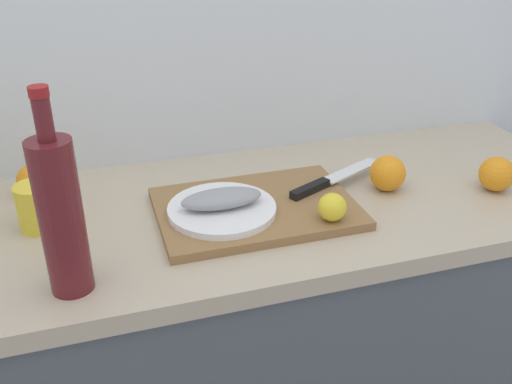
{
  "coord_description": "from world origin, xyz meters",
  "views": [
    {
      "loc": [
        -0.17,
        -1.07,
        1.51
      ],
      "look_at": [
        0.15,
        -0.04,
        0.95
      ],
      "focal_mm": 40.11,
      "sensor_mm": 36.0,
      "label": 1
    }
  ],
  "objects_px": {
    "lemon_0": "(332,207)",
    "orange_0": "(497,174)",
    "white_plate": "(222,209)",
    "wine_bottle": "(61,215)",
    "coffee_mug_0": "(39,206)",
    "chef_knife": "(326,182)",
    "fish_fillet": "(222,199)",
    "cutting_board": "(256,208)"
  },
  "relations": [
    {
      "from": "fish_fillet",
      "to": "coffee_mug_0",
      "type": "xyz_separation_m",
      "value": [
        -0.36,
        0.09,
        -0.0
      ]
    },
    {
      "from": "cutting_board",
      "to": "orange_0",
      "type": "distance_m",
      "value": 0.57
    },
    {
      "from": "lemon_0",
      "to": "orange_0",
      "type": "height_order",
      "value": "orange_0"
    },
    {
      "from": "cutting_board",
      "to": "coffee_mug_0",
      "type": "xyz_separation_m",
      "value": [
        -0.44,
        0.07,
        0.04
      ]
    },
    {
      "from": "white_plate",
      "to": "fish_fillet",
      "type": "distance_m",
      "value": 0.03
    },
    {
      "from": "coffee_mug_0",
      "to": "white_plate",
      "type": "bearing_deg",
      "value": -13.14
    },
    {
      "from": "chef_knife",
      "to": "wine_bottle",
      "type": "distance_m",
      "value": 0.61
    },
    {
      "from": "orange_0",
      "to": "coffee_mug_0",
      "type": "bearing_deg",
      "value": 172.46
    },
    {
      "from": "white_plate",
      "to": "lemon_0",
      "type": "bearing_deg",
      "value": -24.91
    },
    {
      "from": "wine_bottle",
      "to": "coffee_mug_0",
      "type": "xyz_separation_m",
      "value": [
        -0.06,
        0.23,
        -0.1
      ]
    },
    {
      "from": "wine_bottle",
      "to": "orange_0",
      "type": "relative_size",
      "value": 4.5
    },
    {
      "from": "fish_fillet",
      "to": "lemon_0",
      "type": "distance_m",
      "value": 0.23
    },
    {
      "from": "lemon_0",
      "to": "coffee_mug_0",
      "type": "height_order",
      "value": "coffee_mug_0"
    },
    {
      "from": "lemon_0",
      "to": "coffee_mug_0",
      "type": "distance_m",
      "value": 0.6
    },
    {
      "from": "fish_fillet",
      "to": "coffee_mug_0",
      "type": "bearing_deg",
      "value": 166.86
    },
    {
      "from": "white_plate",
      "to": "orange_0",
      "type": "bearing_deg",
      "value": -4.31
    },
    {
      "from": "fish_fillet",
      "to": "chef_knife",
      "type": "relative_size",
      "value": 0.63
    },
    {
      "from": "cutting_board",
      "to": "chef_knife",
      "type": "distance_m",
      "value": 0.19
    },
    {
      "from": "coffee_mug_0",
      "to": "orange_0",
      "type": "bearing_deg",
      "value": -7.54
    },
    {
      "from": "white_plate",
      "to": "orange_0",
      "type": "xyz_separation_m",
      "value": [
        0.65,
        -0.05,
        0.01
      ]
    },
    {
      "from": "wine_bottle",
      "to": "chef_knife",
      "type": "bearing_deg",
      "value": 19.56
    },
    {
      "from": "coffee_mug_0",
      "to": "orange_0",
      "type": "xyz_separation_m",
      "value": [
        1.01,
        -0.13,
        -0.01
      ]
    },
    {
      "from": "wine_bottle",
      "to": "orange_0",
      "type": "height_order",
      "value": "wine_bottle"
    },
    {
      "from": "chef_knife",
      "to": "cutting_board",
      "type": "bearing_deg",
      "value": 167.49
    },
    {
      "from": "orange_0",
      "to": "fish_fillet",
      "type": "bearing_deg",
      "value": 175.69
    },
    {
      "from": "chef_knife",
      "to": "orange_0",
      "type": "bearing_deg",
      "value": -39.55
    },
    {
      "from": "coffee_mug_0",
      "to": "chef_knife",
      "type": "bearing_deg",
      "value": -3.0
    },
    {
      "from": "cutting_board",
      "to": "fish_fillet",
      "type": "bearing_deg",
      "value": -170.79
    },
    {
      "from": "chef_knife",
      "to": "wine_bottle",
      "type": "relative_size",
      "value": 0.75
    },
    {
      "from": "white_plate",
      "to": "orange_0",
      "type": "height_order",
      "value": "orange_0"
    },
    {
      "from": "white_plate",
      "to": "wine_bottle",
      "type": "height_order",
      "value": "wine_bottle"
    },
    {
      "from": "orange_0",
      "to": "chef_knife",
      "type": "bearing_deg",
      "value": 165.32
    },
    {
      "from": "chef_knife",
      "to": "coffee_mug_0",
      "type": "distance_m",
      "value": 0.63
    },
    {
      "from": "cutting_board",
      "to": "wine_bottle",
      "type": "distance_m",
      "value": 0.44
    },
    {
      "from": "lemon_0",
      "to": "wine_bottle",
      "type": "distance_m",
      "value": 0.53
    },
    {
      "from": "wine_bottle",
      "to": "cutting_board",
      "type": "bearing_deg",
      "value": 22.73
    },
    {
      "from": "cutting_board",
      "to": "wine_bottle",
      "type": "height_order",
      "value": "wine_bottle"
    },
    {
      "from": "chef_knife",
      "to": "orange_0",
      "type": "xyz_separation_m",
      "value": [
        0.39,
        -0.1,
        0.01
      ]
    },
    {
      "from": "cutting_board",
      "to": "chef_knife",
      "type": "bearing_deg",
      "value": 12.36
    },
    {
      "from": "fish_fillet",
      "to": "lemon_0",
      "type": "xyz_separation_m",
      "value": [
        0.21,
        -0.1,
        -0.0
      ]
    },
    {
      "from": "coffee_mug_0",
      "to": "fish_fillet",
      "type": "bearing_deg",
      "value": -13.14
    },
    {
      "from": "fish_fillet",
      "to": "lemon_0",
      "type": "bearing_deg",
      "value": -24.91
    }
  ]
}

